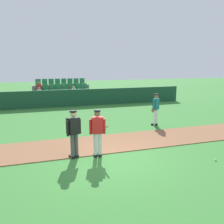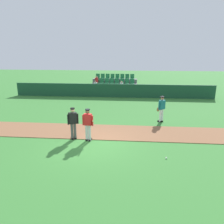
# 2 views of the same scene
# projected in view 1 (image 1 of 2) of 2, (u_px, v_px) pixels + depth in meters

# --- Properties ---
(ground_plane) EXTENTS (80.00, 80.00, 0.00)m
(ground_plane) POSITION_uv_depth(u_px,v_px,m) (111.00, 159.00, 8.85)
(ground_plane) COLOR #387A33
(infield_dirt_path) EXTENTS (28.00, 2.45, 0.03)m
(infield_dirt_path) POSITION_uv_depth(u_px,v_px,m) (98.00, 144.00, 10.47)
(infield_dirt_path) COLOR brown
(infield_dirt_path) RESTS_ON ground
(dugout_fence) EXTENTS (20.00, 0.16, 1.33)m
(dugout_fence) POSITION_uv_depth(u_px,v_px,m) (66.00, 98.00, 19.45)
(dugout_fence) COLOR #19472D
(dugout_fence) RESTS_ON ground
(stadium_bleachers) EXTENTS (5.00, 2.95, 2.05)m
(stadium_bleachers) POSITION_uv_depth(u_px,v_px,m) (62.00, 96.00, 21.20)
(stadium_bleachers) COLOR slate
(stadium_bleachers) RESTS_ON ground
(batter_red_jersey) EXTENTS (0.65, 0.80, 1.76)m
(batter_red_jersey) POSITION_uv_depth(u_px,v_px,m) (98.00, 131.00, 8.91)
(batter_red_jersey) COLOR silver
(batter_red_jersey) RESTS_ON ground
(umpire_home_plate) EXTENTS (0.55, 0.42, 1.76)m
(umpire_home_plate) POSITION_uv_depth(u_px,v_px,m) (74.00, 131.00, 8.80)
(umpire_home_plate) COLOR #4C4C4C
(umpire_home_plate) RESTS_ON ground
(runner_teal_jersey) EXTENTS (0.61, 0.46, 1.76)m
(runner_teal_jersey) POSITION_uv_depth(u_px,v_px,m) (156.00, 108.00, 13.49)
(runner_teal_jersey) COLOR white
(runner_teal_jersey) RESTS_ON ground
(baseball) EXTENTS (0.07, 0.07, 0.07)m
(baseball) POSITION_uv_depth(u_px,v_px,m) (215.00, 160.00, 8.71)
(baseball) COLOR white
(baseball) RESTS_ON ground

